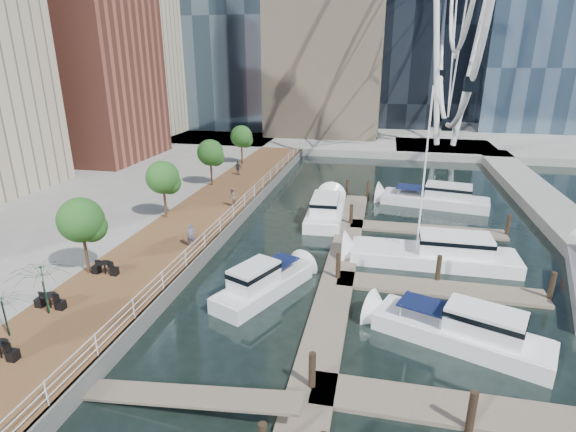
{
  "coord_description": "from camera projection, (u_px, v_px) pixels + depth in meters",
  "views": [
    {
      "loc": [
        5.22,
        -17.06,
        12.97
      ],
      "look_at": [
        -0.75,
        10.79,
        3.0
      ],
      "focal_mm": 28.0,
      "sensor_mm": 36.0,
      "label": 1
    }
  ],
  "objects": [
    {
      "name": "pier",
      "position": [
        444.0,
        149.0,
        66.12
      ],
      "size": [
        14.0,
        12.0,
        1.0
      ],
      "primitive_type": "cube",
      "color": "gray",
      "rests_on": "ground"
    },
    {
      "name": "moored_yachts",
      "position": [
        437.0,
        264.0,
        30.01
      ],
      "size": [
        25.52,
        37.44,
        11.5
      ],
      "color": "white",
      "rests_on": "ground"
    },
    {
      "name": "land_far",
      "position": [
        365.0,
        111.0,
        115.03
      ],
      "size": [
        200.0,
        114.0,
        1.0
      ],
      "primitive_type": "cube",
      "color": "gray",
      "rests_on": "ground"
    },
    {
      "name": "floating_docks",
      "position": [
        419.0,
        267.0,
        28.53
      ],
      "size": [
        16.0,
        34.0,
        2.6
      ],
      "color": "#6D6051",
      "rests_on": "ground"
    },
    {
      "name": "street_trees",
      "position": [
        163.0,
        178.0,
        34.82
      ],
      "size": [
        2.6,
        42.6,
        4.6
      ],
      "color": "#3F2B1C",
      "rests_on": "ground"
    },
    {
      "name": "midrise_condos",
      "position": [
        20.0,
        55.0,
        48.02
      ],
      "size": [
        19.0,
        67.0,
        28.0
      ],
      "color": "#BCAD8E",
      "rests_on": "ground"
    },
    {
      "name": "cafe_tables",
      "position": [
        27.0,
        324.0,
        20.82
      ],
      "size": [
        2.5,
        13.7,
        0.74
      ],
      "color": "black",
      "rests_on": "ground"
    },
    {
      "name": "pedestrian_far",
      "position": [
        238.0,
        168.0,
        48.86
      ],
      "size": [
        0.98,
        0.57,
        1.57
      ],
      "primitive_type": "imported",
      "rotation": [
        0.0,
        0.0,
        2.92
      ],
      "color": "#2E3339",
      "rests_on": "boardwalk"
    },
    {
      "name": "pedestrian_near",
      "position": [
        191.0,
        235.0,
        30.11
      ],
      "size": [
        0.66,
        0.52,
        1.59
      ],
      "primitive_type": "imported",
      "rotation": [
        0.0,
        0.0,
        0.26
      ],
      "color": "#51506B",
      "rests_on": "boardwalk"
    },
    {
      "name": "seawall",
      "position": [
        235.0,
        224.0,
        35.93
      ],
      "size": [
        0.25,
        60.0,
        1.0
      ],
      "primitive_type": "cube",
      "color": "#595954",
      "rests_on": "ground"
    },
    {
      "name": "yacht_foreground",
      "position": [
        459.0,
        343.0,
        21.67
      ],
      "size": [
        9.18,
        5.43,
        2.15
      ],
      "primitive_type": null,
      "rotation": [
        0.0,
        0.0,
        1.2
      ],
      "color": "white",
      "rests_on": "ground"
    },
    {
      "name": "pedestrian_mid",
      "position": [
        232.0,
        197.0,
        38.35
      ],
      "size": [
        0.65,
        0.82,
        1.64
      ],
      "primitive_type": "imported",
      "rotation": [
        0.0,
        0.0,
        -1.61
      ],
      "color": "#7E6257",
      "rests_on": "boardwalk"
    },
    {
      "name": "railing",
      "position": [
        233.0,
        212.0,
        35.61
      ],
      "size": [
        0.1,
        60.0,
        1.05
      ],
      "primitive_type": null,
      "color": "white",
      "rests_on": "boardwalk"
    },
    {
      "name": "ground",
      "position": [
        256.0,
        351.0,
        21.06
      ],
      "size": [
        520.0,
        520.0,
        0.0
      ],
      "primitive_type": "plane",
      "color": "black",
      "rests_on": "ground"
    },
    {
      "name": "boardwalk",
      "position": [
        200.0,
        221.0,
        36.52
      ],
      "size": [
        6.0,
        60.0,
        1.0
      ],
      "primitive_type": "cube",
      "color": "brown",
      "rests_on": "ground"
    },
    {
      "name": "breakwater",
      "position": [
        569.0,
        226.0,
        35.4
      ],
      "size": [
        4.0,
        60.0,
        1.0
      ],
      "primitive_type": "cube",
      "color": "gray",
      "rests_on": "ground"
    }
  ]
}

